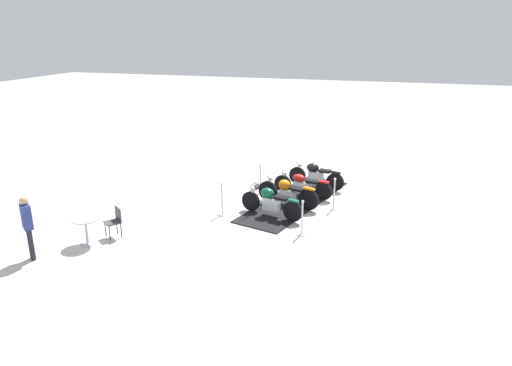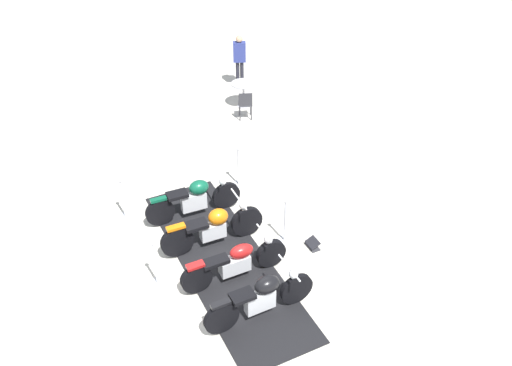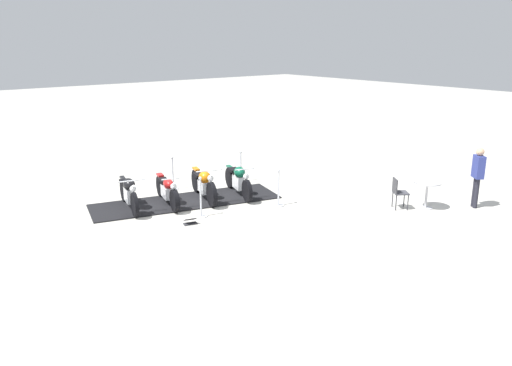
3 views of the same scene
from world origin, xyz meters
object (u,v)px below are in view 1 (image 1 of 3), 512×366
Objects in this scene: motorcycle_black at (315,174)px; motorcycle_copper at (287,192)px; stanchion_left_rear at (302,224)px; cafe_table at (86,225)px; motorcycle_forest at (270,201)px; stanchion_right_mid at (260,185)px; stanchion_right_rear at (222,205)px; cafe_chair_near_table at (115,220)px; motorcycle_maroon at (302,185)px; stanchion_left_mid at (334,199)px; info_placard at (256,187)px; bystander_person at (27,222)px.

motorcycle_copper is (2.16, -0.56, -0.02)m from motorcycle_black.
stanchion_left_rear reaches higher than cafe_table.
stanchion_right_mid is (-1.97, -0.93, -0.17)m from motorcycle_forest.
cafe_chair_near_table is at bearing -43.11° from stanchion_right_rear.
motorcycle_maroon is 1.12m from motorcycle_copper.
cafe_chair_near_table is at bearing 62.83° from motorcycle_maroon.
stanchion_left_mid is 1.03× the size of stanchion_left_rear.
stanchion_left_rear is (4.27, 0.40, -0.20)m from motorcycle_black.
stanchion_left_rear reaches higher than info_placard.
stanchion_left_rear is at bearing 113.34° from cafe_table.
stanchion_right_mid is at bearing -104.84° from stanchion_left_mid.
bystander_person is (1.17, -0.83, 0.46)m from cafe_table.
cafe_chair_near_table is (1.76, -5.11, 0.19)m from stanchion_left_rear.
stanchion_right_rear is at bearing -14.84° from stanchion_right_mid.
stanchion_right_rear is 3.42m from cafe_chair_near_table.
stanchion_left_mid is at bearing 165.16° from stanchion_left_rear.
motorcycle_copper is 2.03× the size of stanchion_left_mid.
motorcycle_black is 2.23m from motorcycle_copper.
motorcycle_maroon is 7.47m from cafe_table.
bystander_person reaches higher than stanchion_left_rear.
info_placard is (-0.37, -1.82, -0.39)m from motorcycle_maroon.
stanchion_right_rear is at bearing 138.20° from cafe_table.
motorcycle_copper is 5.71× the size of info_placard.
motorcycle_black is 0.98× the size of motorcycle_maroon.
stanchion_left_rear is 7.40m from bystander_person.
motorcycle_black is 5.57× the size of info_placard.
motorcycle_maroon is 1.52m from stanchion_right_mid.
bystander_person reaches higher than stanchion_left_mid.
cafe_table is at bearing -52.88° from stanchion_left_mid.
motorcycle_maroon is 3.24m from stanchion_right_rear.
stanchion_left_mid reaches higher than info_placard.
stanchion_right_rear is at bearing 69.92° from motorcycle_black.
motorcycle_black reaches higher than cafe_table.
cafe_table reaches higher than info_placard.
stanchion_left_rear reaches higher than motorcycle_maroon.
motorcycle_forest is 2.79× the size of cafe_table.
stanchion_left_mid reaches higher than cafe_table.
motorcycle_black is 1.12m from motorcycle_maroon.
stanchion_left_rear is 1.37× the size of cafe_table.
motorcycle_copper is 2.86× the size of cafe_table.
motorcycle_black is 1.98× the size of stanchion_left_mid.
stanchion_right_mid is 3.72m from stanchion_left_rear.
motorcycle_maroon is at bearing 96.69° from stanchion_right_mid.
motorcycle_forest is 2.23m from stanchion_left_mid.
stanchion_left_mid reaches higher than stanchion_right_rear.
stanchion_left_rear is at bearing 75.16° from stanchion_right_rear.
stanchion_right_mid is (0.18, -1.51, -0.09)m from motorcycle_maroon.
stanchion_left_rear is (2.28, -0.60, -0.04)m from stanchion_left_mid.
motorcycle_copper is at bearing -84.05° from stanchion_left_mid.
stanchion_left_mid is 7.78m from cafe_table.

